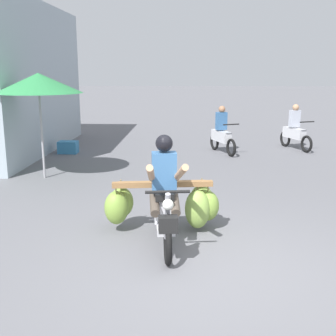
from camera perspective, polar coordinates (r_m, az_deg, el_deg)
ground_plane at (r=5.53m, az=6.62°, el=-13.34°), size 120.00×120.00×0.00m
motorbike_main_loaded at (r=6.36m, az=-0.08°, el=-4.60°), size 1.81×1.86×1.58m
motorbike_distant_ahead_left at (r=12.87m, az=7.17°, el=4.53°), size 0.77×1.53×1.40m
motorbike_distant_ahead_right at (r=13.94m, az=16.55°, el=4.75°), size 0.77×1.53×1.40m
market_umbrella_near_shop at (r=9.98m, az=-16.90°, el=10.78°), size 1.92×1.92×2.37m
produce_crate at (r=13.09m, az=-13.18°, el=2.72°), size 0.56×0.40×0.36m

